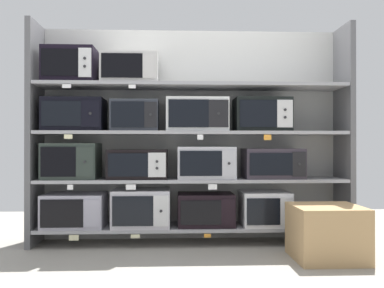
{
  "coord_description": "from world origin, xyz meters",
  "views": [
    {
      "loc": [
        -0.18,
        -3.97,
        0.89
      ],
      "look_at": [
        0.0,
        0.0,
        0.91
      ],
      "focal_mm": 40.38,
      "sensor_mm": 36.0,
      "label": 1
    }
  ],
  "objects_px": {
    "microwave_4": "(72,161)",
    "microwave_13": "(130,69)",
    "microwave_5": "(138,164)",
    "microwave_1": "(142,208)",
    "microwave_8": "(75,115)",
    "microwave_10": "(197,115)",
    "microwave_12": "(71,66)",
    "microwave_3": "(264,208)",
    "microwave_11": "(262,115)",
    "microwave_6": "(206,163)",
    "microwave_2": "(206,209)",
    "microwave_7": "(272,163)",
    "shipping_carton": "(327,233)",
    "microwave_9": "(135,116)",
    "microwave_0": "(75,210)"
  },
  "relations": [
    {
      "from": "microwave_11",
      "to": "microwave_4",
      "type": "bearing_deg",
      "value": -180.0
    },
    {
      "from": "microwave_9",
      "to": "microwave_11",
      "type": "bearing_deg",
      "value": 0.0
    },
    {
      "from": "microwave_4",
      "to": "shipping_carton",
      "type": "xyz_separation_m",
      "value": [
        2.13,
        -0.62,
        -0.54
      ]
    },
    {
      "from": "microwave_11",
      "to": "microwave_6",
      "type": "bearing_deg",
      "value": 179.99
    },
    {
      "from": "microwave_10",
      "to": "microwave_13",
      "type": "relative_size",
      "value": 1.11
    },
    {
      "from": "microwave_0",
      "to": "microwave_12",
      "type": "distance_m",
      "value": 1.31
    },
    {
      "from": "microwave_3",
      "to": "microwave_2",
      "type": "bearing_deg",
      "value": 179.99
    },
    {
      "from": "microwave_9",
      "to": "microwave_8",
      "type": "bearing_deg",
      "value": 179.97
    },
    {
      "from": "microwave_2",
      "to": "microwave_13",
      "type": "bearing_deg",
      "value": -179.97
    },
    {
      "from": "microwave_4",
      "to": "microwave_9",
      "type": "xyz_separation_m",
      "value": [
        0.58,
        -0.0,
        0.41
      ]
    },
    {
      "from": "microwave_6",
      "to": "microwave_2",
      "type": "bearing_deg",
      "value": 159.91
    },
    {
      "from": "microwave_1",
      "to": "microwave_2",
      "type": "distance_m",
      "value": 0.59
    },
    {
      "from": "microwave_12",
      "to": "microwave_3",
      "type": "bearing_deg",
      "value": -0.0
    },
    {
      "from": "microwave_7",
      "to": "microwave_8",
      "type": "bearing_deg",
      "value": -180.0
    },
    {
      "from": "microwave_8",
      "to": "microwave_10",
      "type": "relative_size",
      "value": 0.95
    },
    {
      "from": "microwave_1",
      "to": "microwave_3",
      "type": "bearing_deg",
      "value": 0.0
    },
    {
      "from": "microwave_8",
      "to": "microwave_11",
      "type": "relative_size",
      "value": 1.06
    },
    {
      "from": "microwave_2",
      "to": "microwave_7",
      "type": "height_order",
      "value": "microwave_7"
    },
    {
      "from": "microwave_1",
      "to": "microwave_12",
      "type": "bearing_deg",
      "value": 179.99
    },
    {
      "from": "microwave_4",
      "to": "microwave_13",
      "type": "distance_m",
      "value": 0.99
    },
    {
      "from": "microwave_0",
      "to": "shipping_carton",
      "type": "xyz_separation_m",
      "value": [
        2.1,
        -0.62,
        -0.1
      ]
    },
    {
      "from": "microwave_1",
      "to": "microwave_10",
      "type": "bearing_deg",
      "value": -0.01
    },
    {
      "from": "microwave_6",
      "to": "microwave_12",
      "type": "relative_size",
      "value": 1.14
    },
    {
      "from": "microwave_2",
      "to": "microwave_8",
      "type": "relative_size",
      "value": 0.96
    },
    {
      "from": "microwave_12",
      "to": "microwave_5",
      "type": "bearing_deg",
      "value": -0.01
    },
    {
      "from": "microwave_3",
      "to": "microwave_4",
      "type": "bearing_deg",
      "value": -179.99
    },
    {
      "from": "microwave_2",
      "to": "microwave_13",
      "type": "xyz_separation_m",
      "value": [
        -0.69,
        -0.0,
        1.29
      ]
    },
    {
      "from": "microwave_0",
      "to": "microwave_11",
      "type": "height_order",
      "value": "microwave_11"
    },
    {
      "from": "microwave_7",
      "to": "microwave_10",
      "type": "bearing_deg",
      "value": -179.97
    },
    {
      "from": "microwave_8",
      "to": "microwave_2",
      "type": "bearing_deg",
      "value": 0.0
    },
    {
      "from": "microwave_13",
      "to": "shipping_carton",
      "type": "xyz_separation_m",
      "value": [
        1.6,
        -0.62,
        -1.38
      ]
    },
    {
      "from": "microwave_9",
      "to": "shipping_carton",
      "type": "height_order",
      "value": "microwave_9"
    },
    {
      "from": "microwave_4",
      "to": "microwave_1",
      "type": "bearing_deg",
      "value": 0.01
    },
    {
      "from": "microwave_3",
      "to": "microwave_9",
      "type": "xyz_separation_m",
      "value": [
        -1.19,
        -0.0,
        0.85
      ]
    },
    {
      "from": "microwave_7",
      "to": "microwave_11",
      "type": "xyz_separation_m",
      "value": [
        -0.1,
        -0.0,
        0.45
      ]
    },
    {
      "from": "shipping_carton",
      "to": "microwave_6",
      "type": "bearing_deg",
      "value": 145.64
    },
    {
      "from": "microwave_7",
      "to": "microwave_1",
      "type": "bearing_deg",
      "value": -179.99
    },
    {
      "from": "microwave_2",
      "to": "microwave_10",
      "type": "bearing_deg",
      "value": -179.78
    },
    {
      "from": "microwave_3",
      "to": "microwave_13",
      "type": "distance_m",
      "value": 1.78
    },
    {
      "from": "microwave_3",
      "to": "microwave_4",
      "type": "xyz_separation_m",
      "value": [
        -1.77,
        -0.0,
        0.44
      ]
    },
    {
      "from": "microwave_1",
      "to": "microwave_9",
      "type": "distance_m",
      "value": 0.84
    },
    {
      "from": "microwave_9",
      "to": "microwave_4",
      "type": "bearing_deg",
      "value": 179.99
    },
    {
      "from": "microwave_5",
      "to": "microwave_1",
      "type": "bearing_deg",
      "value": -0.06
    },
    {
      "from": "microwave_2",
      "to": "microwave_12",
      "type": "height_order",
      "value": "microwave_12"
    },
    {
      "from": "microwave_6",
      "to": "microwave_13",
      "type": "xyz_separation_m",
      "value": [
        -0.69,
        -0.0,
        0.85
      ]
    },
    {
      "from": "microwave_0",
      "to": "shipping_carton",
      "type": "bearing_deg",
      "value": -16.45
    },
    {
      "from": "microwave_10",
      "to": "microwave_2",
      "type": "bearing_deg",
      "value": 0.22
    },
    {
      "from": "microwave_1",
      "to": "microwave_4",
      "type": "distance_m",
      "value": 0.76
    },
    {
      "from": "microwave_9",
      "to": "microwave_6",
      "type": "bearing_deg",
      "value": 0.02
    },
    {
      "from": "microwave_5",
      "to": "microwave_10",
      "type": "height_order",
      "value": "microwave_10"
    }
  ]
}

